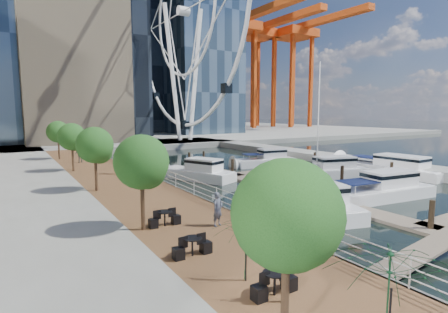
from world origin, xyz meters
name	(u,v)px	position (x,y,z in m)	size (l,w,h in m)	color
ground	(365,231)	(0.00, 0.00, 0.00)	(520.00, 520.00, 0.00)	black
boardwalk	(126,191)	(-9.00, 15.00, 0.50)	(6.00, 60.00, 1.00)	brown
seawall	(162,186)	(-6.00, 15.00, 0.50)	(0.25, 60.00, 1.00)	#595954
land_far	(71,133)	(0.00, 102.00, 0.50)	(200.00, 114.00, 1.00)	gray
breakwater	(330,158)	(20.00, 20.00, 0.50)	(4.00, 60.00, 1.00)	gray
pier	(185,143)	(14.00, 52.00, 0.50)	(14.00, 12.00, 1.00)	gray
railing	(161,174)	(-6.10, 15.00, 1.52)	(0.10, 60.00, 1.05)	white
floating_docks	(326,179)	(7.97, 9.98, 0.49)	(16.00, 34.00, 2.60)	#6D6051
ferris_wheel	(183,12)	(14.00, 52.00, 25.92)	(5.80, 45.60, 47.80)	white
port_cranes	(262,77)	(67.67, 95.67, 20.00)	(40.00, 52.00, 38.00)	#D84C14
street_trees	(95,145)	(-11.40, 14.00, 4.29)	(2.60, 42.60, 4.60)	#3F2B1C
cafe_tables	(229,263)	(-10.40, -2.00, 1.37)	(2.50, 13.70, 0.74)	black
yacht_foreground	(378,199)	(7.09, 4.04, 0.00)	(2.80, 10.44, 2.15)	silver
pedestrian_near	(218,209)	(-8.07, 2.60, 1.86)	(0.63, 0.41, 1.72)	#484D60
pedestrian_mid	(118,164)	(-8.24, 19.97, 1.98)	(0.95, 0.74, 1.95)	#856D5C
pedestrian_far	(80,154)	(-9.76, 29.61, 1.95)	(1.11, 0.46, 1.90)	#2D3338
moored_yachts	(329,181)	(9.57, 10.96, 0.00)	(23.92, 35.05, 11.50)	white
cafe_seating	(317,279)	(-9.97, -5.69, 2.22)	(3.67, 8.15, 2.72)	#0E351C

